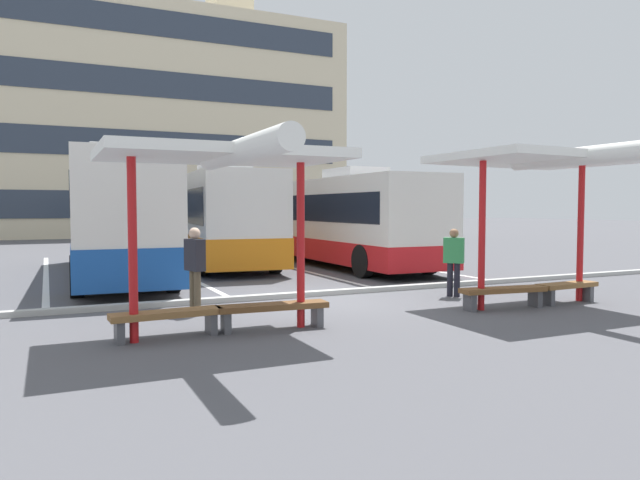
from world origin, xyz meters
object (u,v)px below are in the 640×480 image
waiting_passenger_0 (195,263)px  bench_2 (503,293)px  waiting_passenger_1 (454,258)px  waiting_shelter_0 (225,159)px  bench_0 (167,318)px  coach_bus_0 (114,219)px  coach_bus_2 (337,221)px  bench_1 (273,310)px  bench_3 (567,288)px  waiting_shelter_1 (545,162)px  coach_bus_1 (218,220)px

waiting_passenger_0 → bench_2: bearing=-21.0°
waiting_passenger_0 → waiting_passenger_1: (6.06, -0.44, -0.07)m
bench_2 → waiting_passenger_0: 6.37m
waiting_shelter_0 → bench_0: 2.72m
bench_2 → bench_0: bearing=178.9°
coach_bus_0 → waiting_shelter_0: coach_bus_0 is taller
waiting_passenger_0 → coach_bus_2: bearing=47.9°
bench_0 → waiting_passenger_0: 2.43m
coach_bus_0 → bench_1: coach_bus_0 is taller
coach_bus_0 → bench_3: 12.90m
waiting_passenger_0 → waiting_shelter_1: bearing=-19.7°
coach_bus_2 → bench_2: coach_bus_2 is taller
coach_bus_0 → waiting_passenger_1: 10.37m
coach_bus_2 → waiting_shelter_1: bearing=-91.7°
coach_bus_1 → coach_bus_2: 4.40m
bench_1 → bench_2: size_ratio=1.02×
coach_bus_0 → bench_2: (6.71, -9.57, -1.42)m
bench_2 → waiting_shelter_1: bearing=-11.2°
waiting_passenger_0 → waiting_passenger_1: 6.07m
bench_0 → bench_2: (6.87, -0.14, 0.00)m
bench_1 → waiting_passenger_0: 2.43m
bench_3 → waiting_passenger_1: 2.56m
waiting_shelter_0 → waiting_passenger_1: bearing=18.3°
coach_bus_0 → waiting_passenger_1: coach_bus_0 is taller
coach_bus_1 → bench_0: bearing=-108.9°
coach_bus_0 → waiting_passenger_0: 7.38m
bench_2 → waiting_passenger_1: bearing=85.7°
coach_bus_2 → bench_3: (0.60, -10.17, -1.27)m
coach_bus_1 → bench_3: 12.85m
coach_bus_2 → coach_bus_1: bearing=156.7°
coach_bus_2 → waiting_shelter_1: 10.44m
coach_bus_1 → bench_1: 12.08m
coach_bus_1 → bench_1: (-2.22, -11.80, -1.32)m
waiting_passenger_0 → bench_3: bearing=-16.5°
coach_bus_0 → coach_bus_1: bearing=31.0°
waiting_shelter_0 → bench_3: size_ratio=2.81×
bench_2 → bench_3: 1.80m
waiting_passenger_1 → bench_2: bearing=-94.3°
waiting_shelter_0 → coach_bus_2: bearing=55.3°
bench_1 → waiting_shelter_0: bearing=-162.6°
bench_1 → waiting_passenger_0: (-0.85, 2.18, 0.65)m
bench_3 → waiting_passenger_0: bearing=163.5°
bench_3 → bench_1: bearing=179.1°
coach_bus_2 → bench_0: bearing=-128.8°
bench_1 → waiting_passenger_1: 5.52m
coach_bus_2 → waiting_passenger_0: size_ratio=6.81×
coach_bus_2 → waiting_passenger_0: bearing=-132.1°
coach_bus_2 → waiting_shelter_1: coach_bus_2 is taller
waiting_shelter_1 → bench_1: bearing=177.4°
waiting_shelter_1 → waiting_passenger_1: 3.03m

